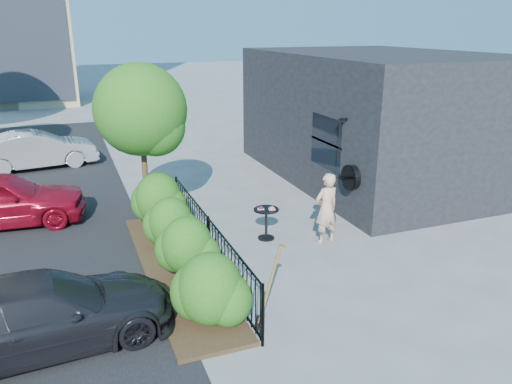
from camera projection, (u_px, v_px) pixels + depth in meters
name	position (u px, v px, depth m)	size (l,w,h in m)	color
ground	(275.00, 254.00, 11.02)	(120.00, 120.00, 0.00)	gray
shop_building	(376.00, 116.00, 16.24)	(6.22, 9.00, 4.00)	black
fence	(209.00, 241.00, 10.32)	(0.05, 6.05, 1.10)	black
planting_bed	(177.00, 269.00, 10.25)	(1.30, 6.00, 0.08)	#382616
shrubs	(179.00, 237.00, 10.16)	(1.10, 5.60, 1.24)	#226116
patio_tree	(144.00, 116.00, 11.81)	(2.20, 2.20, 3.94)	#3F2B19
cafe_table	(266.00, 218.00, 11.64)	(0.59, 0.59, 0.80)	black
woman	(326.00, 208.00, 11.36)	(0.61, 0.40, 1.67)	#D4A689
shovel	(267.00, 293.00, 8.07)	(0.52, 0.20, 1.52)	brown
car_silver	(37.00, 150.00, 17.45)	(1.38, 3.97, 1.31)	#A6A6AB
car_darkgrey	(42.00, 313.00, 7.66)	(1.65, 4.06, 1.18)	black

